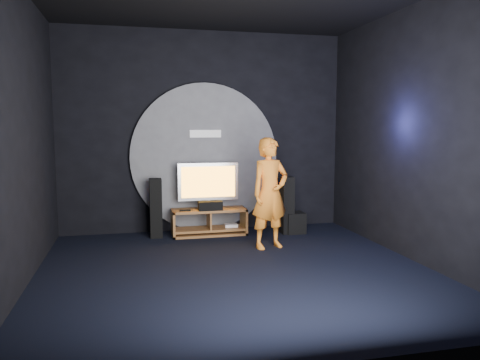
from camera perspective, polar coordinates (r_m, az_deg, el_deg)
name	(u,v)px	position (r m, az deg, el deg)	size (l,w,h in m)	color
floor	(236,270)	(6.15, -0.55, -10.96)	(5.00, 5.00, 0.00)	black
back_wall	(204,132)	(8.32, -4.37, 5.87)	(5.00, 0.04, 3.50)	black
front_wall	(310,141)	(3.46, 8.56, 4.78)	(5.00, 0.04, 3.50)	black
left_wall	(19,135)	(5.85, -25.33, 4.94)	(0.04, 5.00, 3.50)	black
right_wall	(413,134)	(6.86, 20.37, 5.32)	(0.04, 5.00, 3.50)	black
wall_disc_panel	(205,157)	(8.28, -4.28, 2.76)	(2.60, 0.11, 2.60)	#515156
media_console	(210,223)	(8.05, -3.74, -5.31)	(1.27, 0.45, 0.45)	olive
tv	(208,184)	(8.00, -3.91, -0.43)	(1.04, 0.22, 0.78)	#A8A9B0
center_speaker	(210,206)	(7.84, -3.63, -3.17)	(0.40, 0.15, 0.15)	black
remote	(185,210)	(7.82, -6.72, -3.71)	(0.18, 0.05, 0.02)	black
tower_speaker_left	(156,208)	(7.91, -10.23, -3.40)	(0.20, 0.22, 0.99)	black
tower_speaker_right	(287,205)	(8.11, 5.77, -3.08)	(0.20, 0.22, 0.99)	black
subwoofer	(294,223)	(8.23, 6.65, -5.18)	(0.33, 0.33, 0.36)	black
player	(270,193)	(7.09, 3.67, -1.62)	(0.61, 0.40, 1.68)	orange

